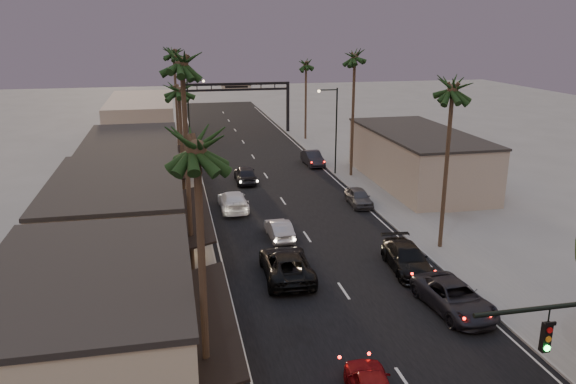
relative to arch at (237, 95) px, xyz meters
name	(u,v)px	position (x,y,z in m)	size (l,w,h in m)	color
ground	(277,192)	(0.00, -30.00, -5.53)	(200.00, 200.00, 0.00)	slate
road	(268,178)	(0.00, -25.00, -5.53)	(14.00, 120.00, 0.02)	black
sidewalk_left	(172,166)	(-9.50, -18.00, -5.47)	(5.00, 92.00, 0.12)	slate
sidewalk_right	(337,158)	(9.50, -18.00, -5.47)	(5.00, 92.00, 0.12)	slate
storefront_near	(94,336)	(-13.00, -58.00, -2.78)	(8.00, 12.00, 5.50)	#C0B492
storefront_mid	(119,223)	(-13.00, -44.00, -2.78)	(8.00, 14.00, 5.50)	gray
storefront_far	(133,168)	(-13.00, -28.00, -3.03)	(8.00, 16.00, 5.00)	#C0B492
storefront_dist	(142,122)	(-13.00, -5.00, -2.53)	(8.00, 20.00, 6.00)	gray
building_right	(417,159)	(14.00, -30.00, -3.03)	(8.00, 18.00, 5.00)	gray
arch	(237,95)	(0.00, 0.00, 0.00)	(15.20, 0.40, 7.27)	black
streetlight_right	(334,124)	(6.92, -25.00, -0.20)	(2.13, 0.30, 9.00)	black
streetlight_left	(191,110)	(-6.92, -12.00, -0.20)	(2.13, 0.30, 9.00)	black
palm_la	(196,136)	(-8.60, -61.00, 5.91)	(3.20, 3.20, 13.20)	#38281C
palm_lb	(181,56)	(-8.60, -48.00, 7.85)	(3.20, 3.20, 15.20)	#38281C
palm_lc	(178,85)	(-8.60, -34.00, 4.94)	(3.20, 3.20, 12.20)	#38281C
palm_ld	(173,50)	(-8.60, -15.00, 6.88)	(3.20, 3.20, 14.20)	#38281C
palm_ra	(453,83)	(8.60, -46.00, 5.91)	(3.20, 3.20, 13.20)	#38281C
palm_rb	(355,53)	(8.60, -26.00, 6.88)	(3.20, 3.20, 14.20)	#38281C
palm_rc	(306,61)	(8.60, -6.00, 4.94)	(3.20, 3.20, 12.20)	#38281C
palm_far	(174,50)	(-8.30, 8.00, 5.91)	(3.20, 3.20, 13.20)	#38281C
oncoming_pickup	(286,264)	(-2.92, -48.45, -4.67)	(2.86, 6.20, 1.72)	black
oncoming_silver	(279,229)	(-2.08, -41.84, -4.83)	(1.48, 4.26, 1.40)	#99999E
oncoming_white	(233,201)	(-4.61, -34.53, -4.73)	(2.24, 5.52, 1.60)	white
oncoming_dgrey	(245,174)	(-2.42, -26.14, -4.70)	(1.97, 4.91, 1.67)	black
curbside_near	(454,297)	(5.16, -54.51, -4.74)	(2.64, 5.73, 1.59)	black
curbside_black	(407,258)	(4.80, -49.01, -4.73)	(2.26, 5.55, 1.61)	black
curbside_grey	(359,197)	(6.20, -35.48, -4.81)	(1.72, 4.27, 1.46)	#414246
curbside_far	(313,158)	(5.91, -20.50, -4.75)	(1.65, 4.73, 1.56)	black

